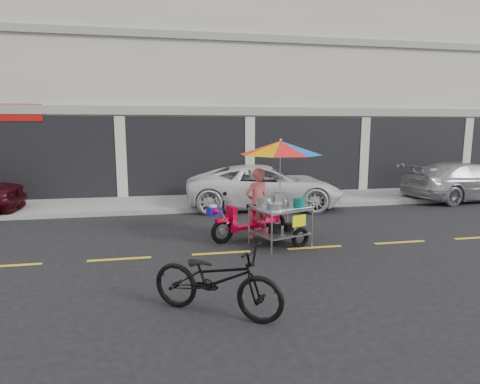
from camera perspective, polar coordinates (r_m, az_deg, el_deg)
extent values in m
plane|color=black|center=(8.75, 10.55, -7.78)|extent=(90.00, 90.00, 0.00)
cube|color=gray|center=(13.85, 2.22, -1.03)|extent=(45.00, 3.00, 0.15)
cube|color=beige|center=(18.59, -1.33, 13.71)|extent=(36.00, 8.00, 8.00)
cube|color=black|center=(14.62, 1.38, 4.94)|extent=(35.28, 0.06, 2.90)
cube|color=gray|center=(14.57, 1.43, 11.42)|extent=(36.00, 0.12, 0.30)
cube|color=gray|center=(14.88, 1.47, 21.09)|extent=(36.00, 0.12, 0.25)
cube|color=gold|center=(8.75, 10.55, -7.75)|extent=(42.00, 0.10, 0.01)
imported|color=silver|center=(12.70, 3.49, 0.79)|extent=(5.17, 2.93, 1.36)
imported|color=#A1A4A8|center=(16.09, 29.44, 1.34)|extent=(4.76, 2.32, 1.33)
imported|color=black|center=(5.54, -3.37, -12.28)|extent=(1.96, 1.60, 1.00)
torus|color=black|center=(8.83, -2.53, -5.65)|extent=(0.55, 0.28, 0.54)
torus|color=black|center=(9.57, 5.06, -4.51)|extent=(0.55, 0.28, 0.54)
cylinder|color=#9EA0A5|center=(8.83, -2.53, -5.65)|extent=(0.15, 0.10, 0.13)
cylinder|color=#9EA0A5|center=(9.57, 5.06, -4.51)|extent=(0.15, 0.10, 0.13)
cube|color=#BE0021|center=(8.77, -2.55, -4.02)|extent=(0.33, 0.21, 0.08)
cylinder|color=#9EA0A5|center=(8.74, -2.55, -3.11)|extent=(0.34, 0.16, 0.77)
cube|color=#BE0021|center=(8.88, -1.19, -3.85)|extent=(0.22, 0.34, 0.57)
cube|color=#BE0021|center=(9.15, 1.17, -4.88)|extent=(0.81, 0.51, 0.08)
cube|color=#BE0021|center=(9.33, 3.41, -3.23)|extent=(0.76, 0.48, 0.38)
cube|color=black|center=(9.23, 2.94, -1.97)|extent=(0.66, 0.43, 0.10)
cylinder|color=#9EA0A5|center=(8.74, -1.90, -1.19)|extent=(0.21, 0.51, 0.03)
sphere|color=black|center=(8.91, -2.18, -0.24)|extent=(0.10, 0.10, 0.10)
cylinder|color=white|center=(8.84, -1.89, -4.36)|extent=(0.15, 0.15, 0.05)
cube|color=#13118A|center=(8.63, -3.79, -2.76)|extent=(0.30, 0.28, 0.19)
cylinder|color=white|center=(8.61, -3.79, -2.02)|extent=(0.20, 0.20, 0.05)
cone|color=#BE0021|center=(8.48, -3.29, -2.83)|extent=(0.23, 0.26, 0.17)
torus|color=black|center=(8.66, 8.56, -6.44)|extent=(0.45, 0.24, 0.44)
cylinder|color=#9EA0A5|center=(8.06, 4.53, -6.11)|extent=(0.04, 0.04, 0.81)
cylinder|color=#9EA0A5|center=(8.75, 1.27, -4.85)|extent=(0.04, 0.04, 0.81)
cylinder|color=#9EA0A5|center=(8.69, 10.22, -5.10)|extent=(0.04, 0.04, 0.81)
cylinder|color=#9EA0A5|center=(9.34, 6.75, -4.02)|extent=(0.04, 0.04, 0.81)
cube|color=#9EA0A5|center=(8.73, 5.71, -5.75)|extent=(1.28, 1.16, 0.03)
cube|color=#9EA0A5|center=(8.61, 5.77, -2.37)|extent=(1.28, 1.16, 0.04)
cylinder|color=#9EA0A5|center=(8.26, 7.55, -2.48)|extent=(1.00, 0.38, 0.02)
cylinder|color=#9EA0A5|center=(8.94, 4.13, -1.54)|extent=(1.00, 0.38, 0.02)
cylinder|color=#9EA0A5|center=(8.30, 2.86, -2.36)|extent=(0.31, 0.82, 0.02)
cylinder|color=#9EA0A5|center=(8.91, 8.49, -1.65)|extent=(0.31, 0.82, 0.02)
cylinder|color=#9EA0A5|center=(9.06, 4.09, -5.16)|extent=(0.28, 0.69, 0.04)
cylinder|color=#9EA0A5|center=(8.96, 4.13, -2.20)|extent=(0.28, 0.69, 0.04)
cube|color=#EFF006|center=(8.38, 8.41, -4.07)|extent=(0.32, 0.13, 0.24)
cylinder|color=#B7B7BC|center=(8.57, 3.48, -1.53)|extent=(0.45, 0.45, 0.21)
cylinder|color=#B7B7BC|center=(8.80, 5.47, -1.09)|extent=(0.35, 0.35, 0.27)
cylinder|color=#B7B7BC|center=(8.84, 7.48, -1.45)|extent=(0.31, 0.31, 0.16)
cylinder|color=#B7B7BC|center=(8.31, 5.16, -2.18)|extent=(0.35, 0.35, 0.13)
cylinder|color=#076862|center=(8.60, 8.52, -1.59)|extent=(0.27, 0.27, 0.21)
cylinder|color=black|center=(8.62, 4.95, -5.24)|extent=(0.34, 0.34, 0.17)
cylinder|color=black|center=(8.84, 6.97, -4.96)|extent=(0.29, 0.29, 0.15)
cylinder|color=#9EA0A5|center=(8.60, 5.72, 2.46)|extent=(0.03, 0.03, 1.43)
sphere|color=#9EA0A5|center=(8.54, 5.80, 7.36)|extent=(0.06, 0.06, 0.06)
imported|color=#C25751|center=(9.17, 2.44, -1.63)|extent=(0.69, 0.56, 1.62)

